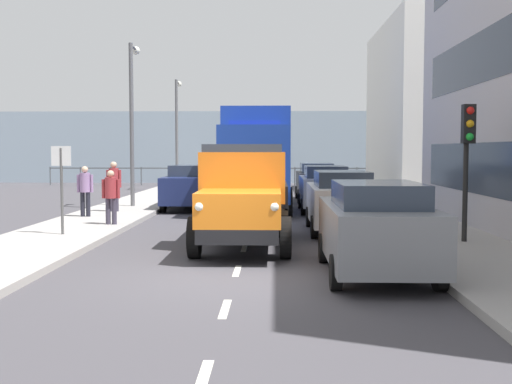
{
  "coord_description": "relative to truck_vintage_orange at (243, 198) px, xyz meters",
  "views": [
    {
      "loc": [
        -0.72,
        11.26,
        2.3
      ],
      "look_at": [
        -0.13,
        -8.11,
        1.01
      ],
      "focal_mm": 44.28,
      "sensor_mm": 36.0,
      "label": 1
    }
  ],
  "objects": [
    {
      "name": "sidewalk_left",
      "position": [
        -4.91,
        -7.02,
        -1.1
      ],
      "size": [
        2.74,
        39.69,
        0.15
      ],
      "primitive_type": "cube",
      "color": "#9E9993",
      "rests_on": "ground_plane"
    },
    {
      "name": "car_black_kerbside_3",
      "position": [
        -2.58,
        -13.91,
        -0.28
      ],
      "size": [
        1.76,
        4.39,
        1.72
      ],
      "color": "black",
      "rests_on": "ground_plane"
    },
    {
      "name": "pedestrian_by_lamp",
      "position": [
        4.91,
        -7.34,
        0.0
      ],
      "size": [
        0.53,
        0.34,
        1.75
      ],
      "color": "#383342",
      "rests_on": "sidewalk_right"
    },
    {
      "name": "lorry_cargo_blue",
      "position": [
        -0.04,
        -9.78,
        0.9
      ],
      "size": [
        2.58,
        8.2,
        3.87
      ],
      "color": "#193899",
      "rests_on": "ground_plane"
    },
    {
      "name": "car_grey_kerbside_near",
      "position": [
        -2.58,
        3.05,
        -0.28
      ],
      "size": [
        1.87,
        4.16,
        1.72
      ],
      "color": "slate",
      "rests_on": "ground_plane"
    },
    {
      "name": "building_far_block",
      "position": [
        -9.86,
        -18.6,
        3.2
      ],
      "size": [
        7.17,
        11.02,
        8.75
      ],
      "color": "silver",
      "rests_on": "ground_plane"
    },
    {
      "name": "truck_vintage_orange",
      "position": [
        0.0,
        0.0,
        0.0
      ],
      "size": [
        2.17,
        5.64,
        2.43
      ],
      "color": "black",
      "rests_on": "ground_plane"
    },
    {
      "name": "lamp_post_promenade",
      "position": [
        4.75,
        -9.68,
        2.69
      ],
      "size": [
        0.32,
        1.14,
        6.22
      ],
      "color": "#59595B",
      "rests_on": "sidewalk_right"
    },
    {
      "name": "street_sign",
      "position": [
        4.69,
        -1.32,
        0.5
      ],
      "size": [
        0.5,
        0.07,
        2.25
      ],
      "color": "#4C4C4C",
      "rests_on": "sidewalk_right"
    },
    {
      "name": "lamp_post_far",
      "position": [
        4.74,
        -20.71,
        2.61
      ],
      "size": [
        0.32,
        1.14,
        6.05
      ],
      "color": "#59595B",
      "rests_on": "sidewalk_right"
    },
    {
      "name": "pedestrian_near_railing",
      "position": [
        5.4,
        -5.61,
        -0.07
      ],
      "size": [
        0.53,
        0.34,
        1.63
      ],
      "color": "black",
      "rests_on": "sidewalk_right"
    },
    {
      "name": "sea_horizon",
      "position": [
        -0.02,
        -29.86,
        1.32
      ],
      "size": [
        80.0,
        0.8,
        5.0
      ],
      "primitive_type": "cube",
      "color": "#8C9EAD",
      "rests_on": "ground_plane"
    },
    {
      "name": "road_centreline_markings",
      "position": [
        -0.02,
        -6.29,
        -1.17
      ],
      "size": [
        0.12,
        35.26,
        0.01
      ],
      "color": "silver",
      "rests_on": "ground_plane"
    },
    {
      "name": "car_silver_kerbside_2",
      "position": [
        -2.58,
        -8.87,
        -0.28
      ],
      "size": [
        1.85,
        4.13,
        1.72
      ],
      "color": "#B7BABF",
      "rests_on": "ground_plane"
    },
    {
      "name": "car_white_kerbside_1",
      "position": [
        -2.58,
        -3.05,
        -0.28
      ],
      "size": [
        1.81,
        4.08,
        1.72
      ],
      "color": "white",
      "rests_on": "ground_plane"
    },
    {
      "name": "sidewalk_right",
      "position": [
        4.86,
        -7.02,
        -1.1
      ],
      "size": [
        2.74,
        39.69,
        0.15
      ],
      "primitive_type": "cube",
      "color": "#9E9993",
      "rests_on": "ground_plane"
    },
    {
      "name": "pedestrian_couple_a",
      "position": [
        4.0,
        -3.48,
        -0.11
      ],
      "size": [
        0.53,
        0.34,
        1.57
      ],
      "color": "#383342",
      "rests_on": "sidewalk_right"
    },
    {
      "name": "ground_plane",
      "position": [
        -0.02,
        -7.02,
        -1.18
      ],
      "size": [
        80.0,
        80.0,
        0.0
      ],
      "primitive_type": "plane",
      "color": "#423F44"
    },
    {
      "name": "seawall_railing",
      "position": [
        -0.02,
        -26.26,
        -0.26
      ],
      "size": [
        28.08,
        0.08,
        1.2
      ],
      "color": "#4C5156",
      "rests_on": "ground_plane"
    },
    {
      "name": "traffic_light_near",
      "position": [
        -5.2,
        -0.24,
        1.29
      ],
      "size": [
        0.28,
        0.41,
        3.2
      ],
      "color": "black",
      "rests_on": "sidewalk_left"
    },
    {
      "name": "car_navy_oppositeside_0",
      "position": [
        2.54,
        -9.83,
        -0.28
      ],
      "size": [
        1.86,
        4.31,
        1.72
      ],
      "color": "navy",
      "rests_on": "ground_plane"
    }
  ]
}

